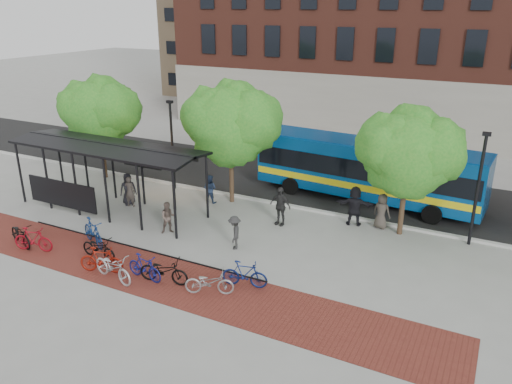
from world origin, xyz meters
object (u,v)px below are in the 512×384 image
at_px(pedestrian_5, 355,206).
at_px(pedestrian_9, 235,233).
at_px(bike_4, 99,248).
at_px(pedestrian_8, 168,218).
at_px(bike_0, 20,234).
at_px(bike_8, 164,271).
at_px(bike_11, 245,274).
at_px(bike_3, 93,232).
at_px(pedestrian_4, 280,206).
at_px(pedestrian_1, 130,191).
at_px(pedestrian_6, 382,211).
at_px(lamp_post_right, 478,186).
at_px(pedestrian_0, 128,189).
at_px(bike_5, 101,260).
at_px(lamp_post_left, 172,143).
at_px(bike_1, 33,239).
at_px(tree_b, 233,121).
at_px(bike_10, 209,282).
at_px(bus_shelter, 105,154).
at_px(bike_6, 113,267).
at_px(tree_c, 411,150).
at_px(pedestrian_2, 210,189).
at_px(bus, 367,167).
at_px(bike_7, 145,267).

relative_size(pedestrian_5, pedestrian_9, 1.29).
bearing_deg(bike_4, pedestrian_8, -14.91).
height_order(bike_0, bike_8, bike_8).
bearing_deg(bike_11, bike_8, 98.50).
bearing_deg(bike_3, pedestrian_5, -28.06).
xyz_separation_m(bike_0, pedestrian_4, (9.33, 7.24, 0.45)).
bearing_deg(pedestrian_1, pedestrian_6, -173.73).
xyz_separation_m(bike_4, pedestrian_6, (9.82, 8.43, 0.38)).
bearing_deg(bike_11, lamp_post_right, -56.58).
xyz_separation_m(bike_3, pedestrian_0, (-1.80, 4.47, 0.26)).
bearing_deg(bike_5, pedestrian_8, -20.50).
xyz_separation_m(bike_3, bike_8, (4.76, -1.22, -0.08)).
distance_m(bike_4, bike_8, 3.66).
distance_m(lamp_post_right, bike_0, 20.09).
xyz_separation_m(lamp_post_left, bike_11, (8.75, -7.70, -2.22)).
bearing_deg(bike_11, bike_1, 85.97).
distance_m(tree_b, lamp_post_left, 4.45).
distance_m(tree_b, pedestrian_8, 6.14).
bearing_deg(pedestrian_1, bike_4, 108.91).
relative_size(bike_4, pedestrian_8, 1.21).
bearing_deg(lamp_post_right, bike_10, -133.13).
distance_m(bus_shelter, bike_10, 10.40).
distance_m(bike_6, pedestrian_6, 12.47).
xyz_separation_m(tree_b, pedestrian_0, (-4.80, -2.91, -3.59)).
bearing_deg(tree_c, pedestrian_9, -142.08).
bearing_deg(bike_10, bike_4, 64.29).
height_order(bus_shelter, pedestrian_6, bus_shelter).
distance_m(tree_b, bike_6, 10.11).
bearing_deg(pedestrian_5, bike_6, 41.62).
distance_m(bike_5, pedestrian_2, 8.39).
distance_m(tree_b, pedestrian_1, 6.58).
height_order(lamp_post_left, pedestrian_6, lamp_post_left).
relative_size(lamp_post_left, bike_3, 2.53).
distance_m(bike_1, bike_11, 9.67).
relative_size(bike_10, bike_11, 1.04).
xyz_separation_m(pedestrian_5, pedestrian_8, (-7.44, -4.82, -0.22)).
bearing_deg(bike_3, pedestrian_9, -41.55).
height_order(bike_1, pedestrian_8, pedestrian_8).
height_order(bike_0, pedestrian_9, pedestrian_9).
bearing_deg(bike_10, bike_5, 74.02).
height_order(bike_4, pedestrian_0, pedestrian_0).
relative_size(bike_4, pedestrian_5, 0.94).
bearing_deg(bike_0, bike_8, -69.78).
xyz_separation_m(bus, pedestrian_2, (-7.36, -4.12, -1.10)).
bearing_deg(tree_c, bike_7, -132.74).
distance_m(bus, bike_11, 11.08).
bearing_deg(bike_11, lamp_post_left, 35.37).
distance_m(bus_shelter, pedestrian_4, 9.21).
relative_size(bike_3, pedestrian_6, 1.17).
height_order(bike_8, pedestrian_9, pedestrian_9).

